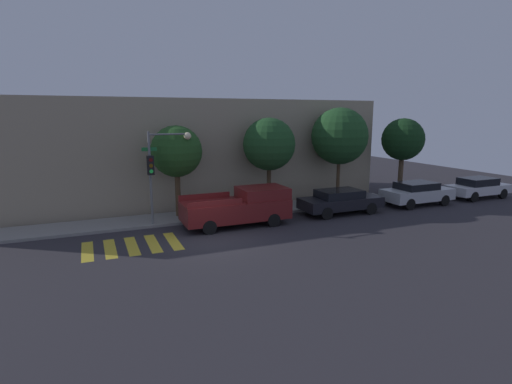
{
  "coord_description": "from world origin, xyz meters",
  "views": [
    {
      "loc": [
        -4.69,
        -15.89,
        5.39
      ],
      "look_at": [
        2.91,
        2.1,
        1.6
      ],
      "focal_mm": 28.0,
      "sensor_mm": 36.0,
      "label": 1
    }
  ],
  "objects": [
    {
      "name": "sedan_near_corner",
      "position": [
        7.97,
        2.1,
        0.72
      ],
      "size": [
        4.59,
        1.83,
        1.34
      ],
      "color": "black",
      "rests_on": "ground"
    },
    {
      "name": "building_row",
      "position": [
        0.0,
        8.95,
        3.15
      ],
      "size": [
        26.0,
        6.0,
        6.29
      ],
      "primitive_type": "cube",
      "color": "gray",
      "rests_on": "ground"
    },
    {
      "name": "pickup_truck",
      "position": [
        2.08,
        2.1,
        0.93
      ],
      "size": [
        5.24,
        2.1,
        1.82
      ],
      "color": "maroon",
      "rests_on": "ground"
    },
    {
      "name": "tree_near_corner",
      "position": [
        -0.48,
        4.6,
        3.52
      ],
      "size": [
        2.65,
        2.65,
        4.87
      ],
      "color": "#4C3823",
      "rests_on": "ground"
    },
    {
      "name": "tree_midblock",
      "position": [
        4.77,
        4.6,
        3.74
      ],
      "size": [
        2.96,
        2.96,
        5.24
      ],
      "color": "#42301E",
      "rests_on": "ground"
    },
    {
      "name": "ground_plane",
      "position": [
        0.0,
        0.0,
        0.0
      ],
      "size": [
        60.0,
        60.0,
        0.0
      ],
      "primitive_type": "plane",
      "color": "#2D2B30"
    },
    {
      "name": "sedan_middle",
      "position": [
        13.49,
        2.1,
        0.76
      ],
      "size": [
        4.33,
        1.87,
        1.41
      ],
      "color": "#B7BABF",
      "rests_on": "ground"
    },
    {
      "name": "tree_behind_truck",
      "position": [
        14.44,
        4.6,
        3.77
      ],
      "size": [
        2.74,
        2.74,
        5.17
      ],
      "color": "brown",
      "rests_on": "ground"
    },
    {
      "name": "sidewalk",
      "position": [
        0.0,
        4.38,
        0.07
      ],
      "size": [
        26.0,
        2.35,
        0.14
      ],
      "primitive_type": "cube",
      "color": "gray",
      "rests_on": "ground"
    },
    {
      "name": "tree_far_end",
      "position": [
        9.49,
        4.6,
        4.11
      ],
      "size": [
        3.43,
        3.43,
        5.83
      ],
      "color": "#4C3823",
      "rests_on": "ground"
    },
    {
      "name": "traffic_light_pole",
      "position": [
        -1.53,
        3.37,
        3.21
      ],
      "size": [
        2.39,
        0.56,
        4.62
      ],
      "color": "slate",
      "rests_on": "ground"
    },
    {
      "name": "sedan_far_end",
      "position": [
        18.72,
        2.1,
        0.72
      ],
      "size": [
        4.3,
        1.74,
        1.35
      ],
      "color": "silver",
      "rests_on": "ground"
    },
    {
      "name": "crosswalk",
      "position": [
        -3.27,
        0.8,
        0.0
      ],
      "size": [
        3.9,
        2.6,
        0.0
      ],
      "color": "gold",
      "rests_on": "ground"
    }
  ]
}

